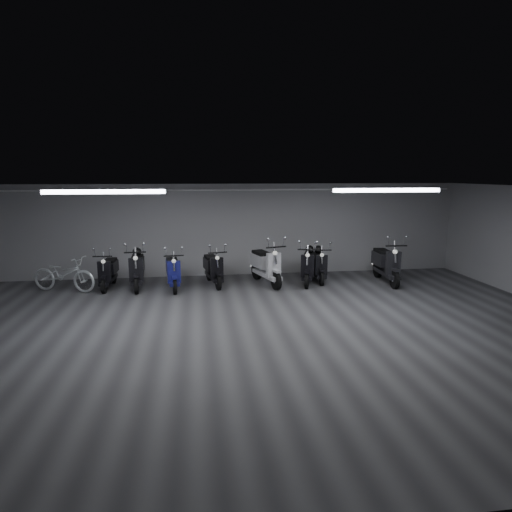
{
  "coord_description": "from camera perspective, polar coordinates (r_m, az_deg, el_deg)",
  "views": [
    {
      "loc": [
        -1.17,
        -8.22,
        3.11
      ],
      "look_at": [
        0.29,
        2.5,
        1.05
      ],
      "focal_mm": 30.57,
      "sensor_mm": 36.0,
      "label": 1
    }
  ],
  "objects": [
    {
      "name": "floor",
      "position": [
        8.86,
        0.32,
        -9.78
      ],
      "size": [
        14.0,
        10.0,
        0.01
      ],
      "primitive_type": "cube",
      "color": "#3C3C3F",
      "rests_on": "ground"
    },
    {
      "name": "ceiling",
      "position": [
        8.31,
        0.34,
        8.69
      ],
      "size": [
        14.0,
        10.0,
        0.01
      ],
      "primitive_type": "cube",
      "color": "gray",
      "rests_on": "ground"
    },
    {
      "name": "back_wall",
      "position": [
        13.38,
        -2.71,
        3.43
      ],
      "size": [
        14.0,
        0.01,
        2.8
      ],
      "primitive_type": "cube",
      "color": "gray",
      "rests_on": "ground"
    },
    {
      "name": "front_wall",
      "position": [
        3.82,
        11.41,
        -15.98
      ],
      "size": [
        14.0,
        0.01,
        2.8
      ],
      "primitive_type": "cube",
      "color": "gray",
      "rests_on": "ground"
    },
    {
      "name": "fluor_strip_left",
      "position": [
        9.4,
        -19.18,
        7.94
      ],
      "size": [
        2.4,
        0.18,
        0.08
      ],
      "primitive_type": "cube",
      "color": "white",
      "rests_on": "ceiling"
    },
    {
      "name": "fluor_strip_right",
      "position": [
        10.12,
        16.73,
        8.24
      ],
      "size": [
        2.4,
        0.18,
        0.08
      ],
      "primitive_type": "cube",
      "color": "white",
      "rests_on": "ceiling"
    },
    {
      "name": "conduit",
      "position": [
        13.2,
        -2.72,
        8.64
      ],
      "size": [
        13.6,
        0.05,
        0.05
      ],
      "primitive_type": "cylinder",
      "rotation": [
        0.0,
        1.57,
        0.0
      ],
      "color": "white",
      "rests_on": "back_wall"
    },
    {
      "name": "scooter_0",
      "position": [
        12.53,
        -18.8,
        -1.29
      ],
      "size": [
        0.61,
        1.67,
        1.23
      ],
      "primitive_type": null,
      "rotation": [
        0.0,
        0.0,
        -0.04
      ],
      "color": "black",
      "rests_on": "floor"
    },
    {
      "name": "scooter_3",
      "position": [
        12.31,
        -15.3,
        -0.97
      ],
      "size": [
        0.74,
        1.88,
        1.37
      ],
      "primitive_type": null,
      "rotation": [
        0.0,
        0.0,
        0.07
      ],
      "color": "black",
      "rests_on": "floor"
    },
    {
      "name": "scooter_4",
      "position": [
        12.01,
        -10.83,
        -1.32
      ],
      "size": [
        0.76,
        1.76,
        1.27
      ],
      "primitive_type": null,
      "rotation": [
        0.0,
        0.0,
        0.11
      ],
      "color": "navy",
      "rests_on": "floor"
    },
    {
      "name": "scooter_5",
      "position": [
        12.25,
        -5.62,
        -0.91
      ],
      "size": [
        0.88,
        1.79,
        1.27
      ],
      "primitive_type": null,
      "rotation": [
        0.0,
        0.0,
        0.19
      ],
      "color": "black",
      "rests_on": "floor"
    },
    {
      "name": "scooter_6",
      "position": [
        12.27,
        1.31,
        -0.43
      ],
      "size": [
        1.16,
        2.05,
        1.45
      ],
      "primitive_type": null,
      "rotation": [
        0.0,
        0.0,
        0.28
      ],
      "color": "silver",
      "rests_on": "floor"
    },
    {
      "name": "scooter_7",
      "position": [
        12.47,
        6.93,
        -0.59
      ],
      "size": [
        1.15,
        1.9,
        1.34
      ],
      "primitive_type": null,
      "rotation": [
        0.0,
        0.0,
        -0.33
      ],
      "color": "black",
      "rests_on": "floor"
    },
    {
      "name": "scooter_8",
      "position": [
        12.81,
        8.26,
        -0.5
      ],
      "size": [
        0.78,
        1.75,
        1.26
      ],
      "primitive_type": null,
      "rotation": [
        0.0,
        0.0,
        -0.13
      ],
      "color": "black",
      "rests_on": "floor"
    },
    {
      "name": "scooter_9",
      "position": [
        12.99,
        16.72,
        -0.21
      ],
      "size": [
        0.76,
        2.01,
        1.47
      ],
      "primitive_type": null,
      "rotation": [
        0.0,
        0.0,
        -0.05
      ],
      "color": "black",
      "rests_on": "floor"
    },
    {
      "name": "bicycle",
      "position": [
        12.65,
        -23.87,
        -1.71
      ],
      "size": [
        1.89,
        1.19,
        1.15
      ],
      "primitive_type": "imported",
      "rotation": [
        0.0,
        0.0,
        1.23
      ],
      "color": "white",
      "rests_on": "floor"
    },
    {
      "name": "helmet_0",
      "position": [
        12.51,
        -15.3,
        0.54
      ],
      "size": [
        0.24,
        0.24,
        0.24
      ],
      "primitive_type": "sphere",
      "color": "black",
      "rests_on": "scooter_3"
    },
    {
      "name": "helmet_1",
      "position": [
        12.99,
        8.15,
        0.87
      ],
      "size": [
        0.24,
        0.24,
        0.24
      ],
      "primitive_type": "sphere",
      "color": "black",
      "rests_on": "scooter_8"
    },
    {
      "name": "helmet_2",
      "position": [
        12.66,
        7.04,
        0.87
      ],
      "size": [
        0.24,
        0.24,
        0.24
      ],
      "primitive_type": "sphere",
      "color": "black",
      "rests_on": "scooter_7"
    }
  ]
}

